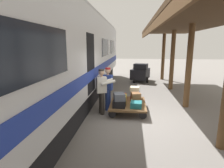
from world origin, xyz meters
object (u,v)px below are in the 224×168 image
Objects in this scene: suitcase_slate_roller at (119,97)px; suitcase_cream_canvas at (135,89)px; suitcase_burgundy_valise at (136,97)px; suitcase_brown_leather at (136,96)px; suitcase_yellow_case at (120,99)px; baggage_tug at (140,73)px; train_car at (49,60)px; suitcase_red_plastic at (121,96)px; porter_in_overalls at (107,87)px; suitcase_black_hardshell at (119,103)px; suitcase_navy_fabric at (135,93)px; suitcase_olive_duffel at (136,101)px; luggage_cart at (128,104)px; suitcase_teal_softside at (136,105)px; porter_by_door at (102,90)px.

suitcase_cream_canvas is (-0.57, -1.03, 0.07)m from suitcase_slate_roller.
suitcase_brown_leather is at bearing 89.04° from suitcase_burgundy_valise.
baggage_tug reaches higher than suitcase_yellow_case.
suitcase_burgundy_valise is (-3.07, -1.31, -1.61)m from train_car.
suitcase_red_plastic is at bearing -90.00° from suitcase_yellow_case.
porter_in_overalls is at bearing -5.94° from suitcase_brown_leather.
suitcase_burgundy_valise is at bearing -90.96° from suitcase_brown_leather.
baggage_tug is at bearing -99.33° from suitcase_yellow_case.
suitcase_black_hardshell is 0.26m from suitcase_slate_roller.
suitcase_navy_fabric is (-0.59, -1.01, 0.15)m from suitcase_black_hardshell.
suitcase_olive_duffel is 6.36m from baggage_tug.
suitcase_olive_duffel is 0.20m from suitcase_brown_leather.
suitcase_red_plastic is at bearing -59.07° from luggage_cart.
suitcase_yellow_case is at bearing -39.85° from suitcase_teal_softside.
suitcase_red_plastic is at bearing 0.00° from suitcase_burgundy_valise.
luggage_cart is 4.73× the size of suitcase_brown_leather.
suitcase_red_plastic is 0.66m from suitcase_cream_canvas.
suitcase_brown_leather is (-0.60, 0.50, 0.19)m from suitcase_red_plastic.
suitcase_olive_duffel is 0.97× the size of suitcase_red_plastic.
suitcase_red_plastic is 0.80m from porter_in_overalls.
suitcase_yellow_case is at bearing 0.85° from suitcase_brown_leather.
suitcase_yellow_case is 0.31× the size of porter_in_overalls.
suitcase_slate_roller is 0.27× the size of porter_in_overalls.
suitcase_brown_leather is (-3.06, -0.81, -1.42)m from train_car.
suitcase_cream_canvas reaches higher than suitcase_burgundy_valise.
train_car is 3.47m from suitcase_brown_leather.
suitcase_black_hardshell is 0.87× the size of suitcase_burgundy_valise.
train_car is 11.68× the size of porter_by_door.
suitcase_brown_leather is at bearing 174.06° from porter_in_overalls.
suitcase_slate_roller reaches higher than luggage_cart.
train_car reaches higher than suitcase_red_plastic.
suitcase_teal_softside is 0.61m from suitcase_black_hardshell.
suitcase_black_hardshell reaches higher than suitcase_red_plastic.
suitcase_brown_leather is at bearing -165.23° from train_car.
suitcase_red_plastic is at bearing 79.86° from baggage_tug.
suitcase_olive_duffel is at bearing -140.15° from suitcase_black_hardshell.
porter_in_overalls reaches higher than suitcase_red_plastic.
porter_by_door is at bearing 15.35° from suitcase_brown_leather.
suitcase_cream_canvas reaches higher than suitcase_teal_softside.
suitcase_teal_softside is 0.55m from suitcase_brown_leather.
suitcase_olive_duffel is at bearing 133.20° from suitcase_brown_leather.
suitcase_burgundy_valise is 1.29m from porter_in_overalls.
suitcase_cream_canvas reaches higher than suitcase_black_hardshell.
suitcase_black_hardshell reaches higher than suitcase_olive_duffel.
train_car reaches higher than baggage_tug.
suitcase_yellow_case is (0.31, 0.00, 0.20)m from luggage_cart.
suitcase_cream_canvas reaches higher than suitcase_slate_roller.
suitcase_red_plastic is 1.18m from porter_by_door.
train_car is 44.65× the size of suitcase_teal_softside.
baggage_tug is (-0.43, -6.35, 0.19)m from suitcase_olive_duffel.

